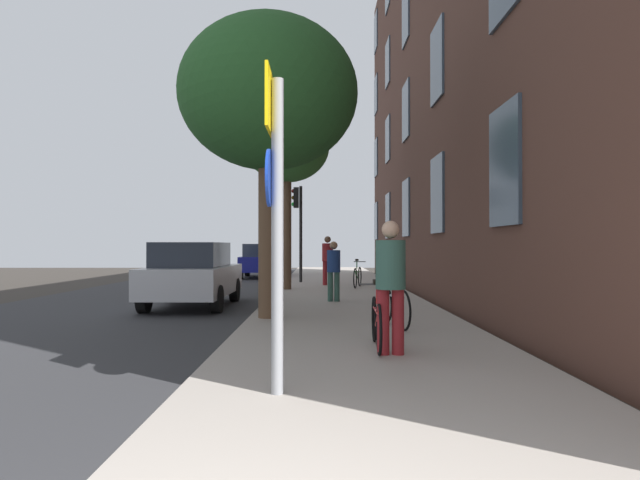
{
  "coord_description": "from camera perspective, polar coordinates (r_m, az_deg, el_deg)",
  "views": [
    {
      "loc": [
        0.43,
        -1.72,
        1.55
      ],
      "look_at": [
        0.38,
        9.04,
        1.66
      ],
      "focal_mm": 30.27,
      "sensor_mm": 36.0,
      "label": 1
    }
  ],
  "objects": [
    {
      "name": "tree_near",
      "position": [
        11.18,
        -5.19,
        14.96
      ],
      "size": [
        3.57,
        3.57,
        5.98
      ],
      "color": "brown",
      "rests_on": "sidewalk"
    },
    {
      "name": "traffic_light",
      "position": [
        21.16,
        -2.04,
        2.5
      ],
      "size": [
        0.43,
        0.24,
        3.76
      ],
      "color": "black",
      "rests_on": "sidewalk"
    },
    {
      "name": "road_asphalt",
      "position": [
        17.5,
        -16.16,
        -5.64
      ],
      "size": [
        7.0,
        38.0,
        0.01
      ],
      "primitive_type": "cube",
      "color": "#2D2D30",
      "rests_on": "ground"
    },
    {
      "name": "sidewalk",
      "position": [
        16.8,
        2.59,
        -5.69
      ],
      "size": [
        4.2,
        38.0,
        0.12
      ],
      "primitive_type": "cube",
      "color": "#9E9389",
      "rests_on": "ground"
    },
    {
      "name": "ground_plane",
      "position": [
        17.03,
        -9.33,
        -5.82
      ],
      "size": [
        41.8,
        41.8,
        0.0
      ],
      "primitive_type": "plane",
      "color": "#332D28"
    },
    {
      "name": "bicycle_3",
      "position": [
        18.56,
        4.27,
        -3.84
      ],
      "size": [
        0.53,
        1.67,
        0.97
      ],
      "color": "black",
      "rests_on": "sidewalk"
    },
    {
      "name": "tree_far",
      "position": [
        18.02,
        -3.19,
        9.72
      ],
      "size": [
        2.77,
        2.77,
        5.88
      ],
      "color": "brown",
      "rests_on": "sidewalk"
    },
    {
      "name": "pedestrian_1",
      "position": [
        13.86,
        1.73,
        -2.88
      ],
      "size": [
        0.42,
        0.42,
        1.54
      ],
      "color": "#33594C",
      "rests_on": "sidewalk"
    },
    {
      "name": "car_0",
      "position": [
        13.93,
        -12.98,
        -3.51
      ],
      "size": [
        1.88,
        4.04,
        1.62
      ],
      "color": "#B7B7BC",
      "rests_on": "road_asphalt"
    },
    {
      "name": "sign_post",
      "position": [
        5.26,
        -4.51,
        3.75
      ],
      "size": [
        0.16,
        0.6,
        3.14
      ],
      "color": "gray",
      "rests_on": "sidewalk"
    },
    {
      "name": "bicycle_1",
      "position": [
        9.66,
        8.17,
        -6.83
      ],
      "size": [
        0.47,
        1.64,
        0.98
      ],
      "color": "black",
      "rests_on": "sidewalk"
    },
    {
      "name": "pedestrian_2",
      "position": [
        19.5,
        1.09,
        -1.83
      ],
      "size": [
        0.41,
        0.41,
        1.77
      ],
      "color": "maroon",
      "rests_on": "sidewalk"
    },
    {
      "name": "pedestrian_0",
      "position": [
        7.17,
        7.75,
        -4.01
      ],
      "size": [
        0.5,
        0.5,
        1.76
      ],
      "color": "maroon",
      "rests_on": "sidewalk"
    },
    {
      "name": "bicycle_0",
      "position": [
        7.64,
        6.28,
        -8.53
      ],
      "size": [
        0.42,
        1.69,
        0.97
      ],
      "color": "black",
      "rests_on": "sidewalk"
    },
    {
      "name": "building_facade",
      "position": [
        17.5,
        11.63,
        18.48
      ],
      "size": [
        0.56,
        27.0,
        14.51
      ],
      "color": "#513328",
      "rests_on": "ground"
    },
    {
      "name": "car_1",
      "position": [
        26.2,
        -5.9,
        -2.14
      ],
      "size": [
        2.02,
        3.97,
        1.62
      ],
      "color": "navy",
      "rests_on": "road_asphalt"
    },
    {
      "name": "bicycle_2",
      "position": [
        17.16,
        6.65,
        -4.22
      ],
      "size": [
        0.51,
        1.53,
        0.89
      ],
      "color": "black",
      "rests_on": "sidewalk"
    }
  ]
}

